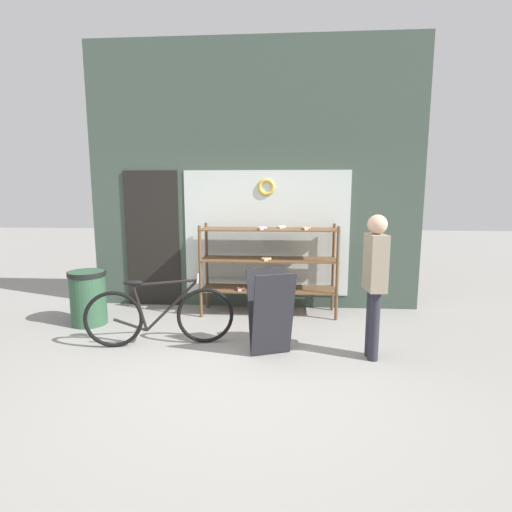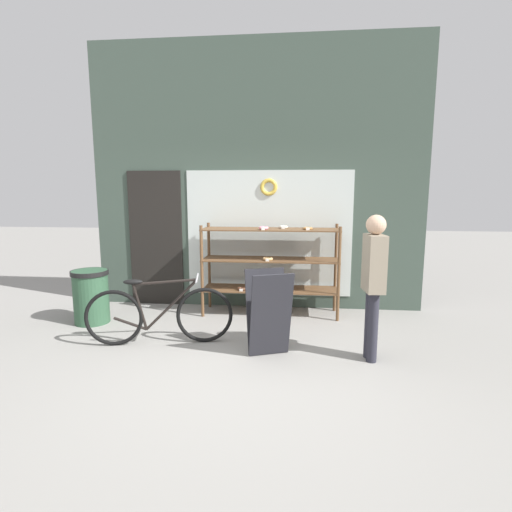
% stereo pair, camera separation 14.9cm
% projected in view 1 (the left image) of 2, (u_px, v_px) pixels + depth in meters
% --- Properties ---
extents(ground_plane, '(30.00, 30.00, 0.00)m').
position_uv_depth(ground_plane, '(236.00, 369.00, 4.07)').
color(ground_plane, gray).
extents(storefront_facade, '(5.03, 0.13, 3.99)m').
position_uv_depth(storefront_facade, '(251.00, 182.00, 6.02)').
color(storefront_facade, '#3D4C42').
rests_on(storefront_facade, ground_plane).
extents(display_case, '(1.96, 0.52, 1.32)m').
position_uv_depth(display_case, '(269.00, 260.00, 5.78)').
color(display_case, brown).
rests_on(display_case, ground_plane).
extents(bicycle, '(1.69, 0.51, 0.80)m').
position_uv_depth(bicycle, '(159.00, 315.00, 4.65)').
color(bicycle, black).
rests_on(bicycle, ground_plane).
extents(sandwich_board, '(0.56, 0.52, 0.94)m').
position_uv_depth(sandwich_board, '(271.00, 313.00, 4.36)').
color(sandwich_board, '#232328').
rests_on(sandwich_board, ground_plane).
extents(pedestrian, '(0.21, 0.34, 1.55)m').
position_uv_depth(pedestrian, '(375.00, 276.00, 4.19)').
color(pedestrian, '#282833').
rests_on(pedestrian, ground_plane).
extents(trash_bin, '(0.49, 0.49, 0.73)m').
position_uv_depth(trash_bin, '(88.00, 296.00, 5.38)').
color(trash_bin, '#2D5138').
rests_on(trash_bin, ground_plane).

